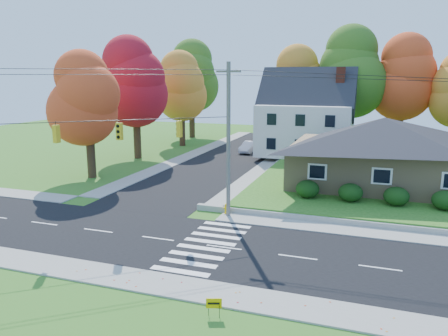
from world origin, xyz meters
name	(u,v)px	position (x,y,z in m)	size (l,w,h in m)	color
ground	(224,248)	(0.00, 0.00, 0.00)	(120.00, 120.00, 0.00)	#3D7923
road_main	(224,247)	(0.00, 0.00, 0.01)	(90.00, 8.00, 0.02)	black
road_cross	(232,157)	(-8.00, 26.00, 0.01)	(8.00, 44.00, 0.02)	black
sidewalk_north	(249,219)	(0.00, 5.00, 0.04)	(90.00, 2.00, 0.08)	#9C9A90
sidewalk_south	(186,288)	(0.00, -5.00, 0.04)	(90.00, 2.00, 0.08)	#9C9A90
lawn	(439,178)	(13.00, 21.00, 0.25)	(30.00, 30.00, 0.50)	#3D7923
ranch_house	(382,150)	(8.00, 16.00, 3.27)	(14.60, 10.60, 5.40)	tan
colonial_house	(306,118)	(0.04, 28.00, 4.58)	(10.40, 8.40, 9.60)	silver
hedge_row	(373,194)	(7.50, 9.80, 1.14)	(10.70, 1.70, 1.27)	#163A10
traffic_infrastructure	(229,150)	(-0.15, 1.35, 5.15)	(38.10, 10.66, 10.00)	#666059
tree_lot_0	(298,83)	(-2.00, 34.00, 8.31)	(6.72, 6.72, 12.51)	#3F2A19
tree_lot_1	(349,72)	(4.00, 33.00, 9.61)	(7.84, 7.84, 14.60)	#3F2A19
tree_lot_2	(403,78)	(10.00, 34.00, 8.96)	(7.28, 7.28, 13.56)	#3F2A19
tree_west_0	(87,99)	(-17.00, 12.00, 7.15)	(6.16, 6.16, 11.47)	#3F2A19
tree_west_1	(135,82)	(-18.00, 22.00, 8.46)	(7.28, 7.28, 13.56)	#3F2A19
tree_west_2	(181,87)	(-17.00, 32.00, 7.81)	(6.72, 6.72, 12.51)	#3F2A19
tree_west_3	(191,76)	(-19.00, 40.00, 9.11)	(7.84, 7.84, 14.60)	#3F2A19
white_car	(249,147)	(-7.02, 29.66, 0.69)	(1.41, 4.05, 1.33)	#B2B3C4
fire_hydrant	(227,209)	(-1.75, 5.60, 0.37)	(0.44, 0.34, 0.76)	#FFC405
yard_sign	(214,304)	(1.91, -6.68, 0.55)	(0.59, 0.23, 0.77)	black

